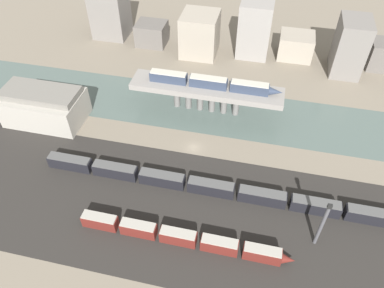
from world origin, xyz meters
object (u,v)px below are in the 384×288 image
warehouse_building (44,106)px  signal_tower (322,225)px  train_yard_near (182,238)px  train_on_bridge (213,83)px  train_yard_mid (216,188)px

warehouse_building → signal_tower: bearing=-18.0°
warehouse_building → signal_tower: (86.80, -28.27, 2.16)m
train_yard_near → warehouse_building: 65.51m
train_yard_near → warehouse_building: (-55.03, 35.36, 3.61)m
train_on_bridge → warehouse_building: train_on_bridge is taller
train_on_bridge → signal_tower: bearing=-52.6°
train_yard_mid → signal_tower: 28.66m
train_on_bridge → warehouse_building: (-52.74, -16.37, -5.93)m
train_yard_mid → signal_tower: size_ratio=6.50×
train_on_bridge → train_yard_mid: 37.02m
train_on_bridge → warehouse_building: 55.54m
train_yard_near → train_yard_mid: size_ratio=0.53×
train_yard_near → train_yard_mid: 17.63m
train_yard_mid → warehouse_building: warehouse_building is taller
train_on_bridge → train_yard_near: train_on_bridge is taller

